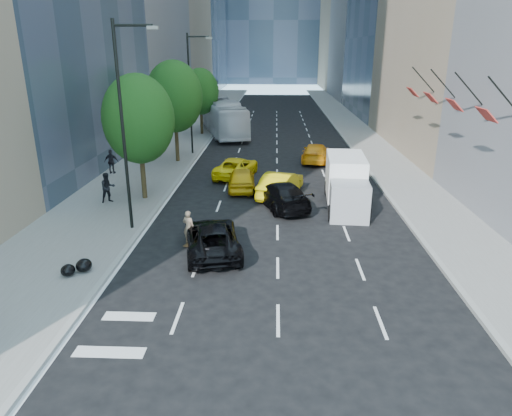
{
  "coord_description": "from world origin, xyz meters",
  "views": [
    {
      "loc": [
        0.81,
        -17.6,
        8.8
      ],
      "look_at": [
        -0.06,
        3.14,
        1.6
      ],
      "focal_mm": 32.0,
      "sensor_mm": 36.0,
      "label": 1
    }
  ],
  "objects_px": {
    "black_sedan_mercedes": "(281,195)",
    "city_bus": "(224,118)",
    "black_sedan_lincoln": "(212,238)",
    "box_truck": "(346,183)",
    "skateboarder": "(189,229)"
  },
  "relations": [
    {
      "from": "black_sedan_mercedes",
      "to": "city_bus",
      "type": "distance_m",
      "value": 25.17
    },
    {
      "from": "black_sedan_lincoln",
      "to": "box_truck",
      "type": "xyz_separation_m",
      "value": [
        7.02,
        6.81,
        0.76
      ]
    },
    {
      "from": "black_sedan_lincoln",
      "to": "box_truck",
      "type": "height_order",
      "value": "box_truck"
    },
    {
      "from": "skateboarder",
      "to": "black_sedan_lincoln",
      "type": "distance_m",
      "value": 1.4
    },
    {
      "from": "box_truck",
      "to": "skateboarder",
      "type": "bearing_deg",
      "value": -139.95
    },
    {
      "from": "black_sedan_lincoln",
      "to": "black_sedan_mercedes",
      "type": "distance_m",
      "value": 7.25
    },
    {
      "from": "city_bus",
      "to": "black_sedan_lincoln",
      "type": "bearing_deg",
      "value": -100.43
    },
    {
      "from": "black_sedan_mercedes",
      "to": "skateboarder",
      "type": "bearing_deg",
      "value": 31.67
    },
    {
      "from": "black_sedan_mercedes",
      "to": "box_truck",
      "type": "distance_m",
      "value": 3.89
    },
    {
      "from": "skateboarder",
      "to": "city_bus",
      "type": "xyz_separation_m",
      "value": [
        -1.6,
        30.21,
        1.02
      ]
    },
    {
      "from": "skateboarder",
      "to": "city_bus",
      "type": "height_order",
      "value": "city_bus"
    },
    {
      "from": "box_truck",
      "to": "black_sedan_mercedes",
      "type": "bearing_deg",
      "value": -171.95
    },
    {
      "from": "black_sedan_mercedes",
      "to": "box_truck",
      "type": "bearing_deg",
      "value": 163.46
    },
    {
      "from": "skateboarder",
      "to": "black_sedan_mercedes",
      "type": "xyz_separation_m",
      "value": [
        4.4,
        5.79,
        -0.05
      ]
    },
    {
      "from": "city_bus",
      "to": "black_sedan_mercedes",
      "type": "bearing_deg",
      "value": -91.79
    }
  ]
}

